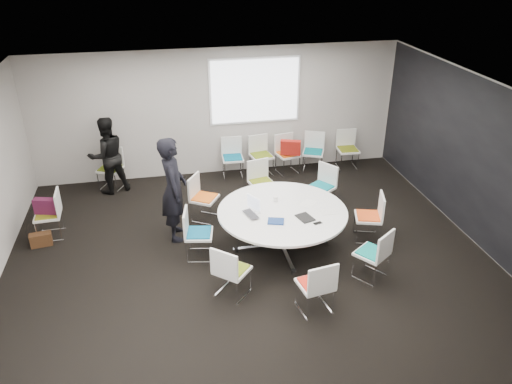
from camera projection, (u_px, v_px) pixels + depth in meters
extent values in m
cube|color=black|center=(249.00, 257.00, 8.48)|extent=(8.00, 7.00, 0.04)
cube|color=white|center=(248.00, 94.00, 7.17)|extent=(8.00, 7.00, 0.04)
cube|color=#A7A29D|center=(219.00, 112.00, 10.89)|extent=(8.00, 0.04, 2.80)
cube|color=#A7A29D|center=(317.00, 341.00, 4.76)|extent=(8.00, 0.04, 2.80)
cube|color=#A7A29D|center=(479.00, 161.00, 8.54)|extent=(0.04, 7.00, 2.80)
cube|color=black|center=(477.00, 162.00, 8.53)|extent=(0.01, 6.94, 2.74)
cube|color=silver|center=(281.00, 245.00, 8.70)|extent=(0.90, 0.90, 0.08)
cylinder|color=silver|center=(282.00, 229.00, 8.55)|extent=(0.10, 0.10, 0.65)
cylinder|color=white|center=(282.00, 211.00, 8.39)|extent=(2.19, 2.19, 0.04)
cube|color=white|center=(255.00, 91.00, 10.77)|extent=(1.90, 0.03, 1.35)
cube|color=silver|center=(367.00, 228.00, 8.86)|extent=(0.52, 0.52, 0.42)
cube|color=white|center=(368.00, 217.00, 8.76)|extent=(0.55, 0.57, 0.04)
cube|color=#D04716|center=(368.00, 216.00, 8.74)|extent=(0.48, 0.49, 0.03)
cube|color=white|center=(382.00, 206.00, 8.63)|extent=(0.17, 0.45, 0.42)
cube|color=silver|center=(320.00, 198.00, 9.87)|extent=(0.58, 0.58, 0.42)
cube|color=white|center=(321.00, 188.00, 9.77)|extent=(0.62, 0.63, 0.04)
cube|color=#0A6E7C|center=(321.00, 187.00, 9.75)|extent=(0.54, 0.54, 0.03)
cube|color=white|center=(328.00, 174.00, 9.80)|extent=(0.29, 0.40, 0.42)
cube|color=silver|center=(262.00, 194.00, 10.04)|extent=(0.50, 0.50, 0.42)
cube|color=white|center=(262.00, 184.00, 9.94)|extent=(0.54, 0.53, 0.04)
cube|color=olive|center=(262.00, 182.00, 9.92)|extent=(0.47, 0.46, 0.03)
cube|color=white|center=(258.00, 169.00, 10.00)|extent=(0.46, 0.13, 0.42)
cube|color=silver|center=(205.00, 209.00, 9.48)|extent=(0.58, 0.58, 0.42)
cube|color=white|center=(205.00, 199.00, 9.37)|extent=(0.61, 0.62, 0.04)
cube|color=orange|center=(205.00, 197.00, 9.36)|extent=(0.53, 0.54, 0.03)
cube|color=white|center=(194.00, 186.00, 9.33)|extent=(0.27, 0.41, 0.42)
cube|color=silver|center=(200.00, 246.00, 8.37)|extent=(0.49, 0.49, 0.42)
cube|color=white|center=(199.00, 234.00, 8.26)|extent=(0.52, 0.53, 0.04)
cube|color=#0B5A80|center=(199.00, 233.00, 8.25)|extent=(0.45, 0.46, 0.03)
cube|color=white|center=(186.00, 222.00, 8.15)|extent=(0.12, 0.46, 0.42)
cube|color=silver|center=(232.00, 283.00, 7.48)|extent=(0.59, 0.59, 0.42)
cube|color=white|center=(232.00, 270.00, 7.37)|extent=(0.64, 0.63, 0.04)
cube|color=#647516|center=(232.00, 268.00, 7.36)|extent=(0.55, 0.55, 0.03)
cube|color=white|center=(224.00, 265.00, 7.11)|extent=(0.37, 0.33, 0.42)
cube|color=silver|center=(314.00, 297.00, 7.17)|extent=(0.48, 0.48, 0.42)
cube|color=white|center=(315.00, 284.00, 7.07)|extent=(0.53, 0.51, 0.04)
cube|color=red|center=(315.00, 283.00, 7.05)|extent=(0.46, 0.44, 0.03)
cube|color=white|center=(323.00, 280.00, 6.79)|extent=(0.46, 0.11, 0.42)
cube|color=silver|center=(370.00, 266.00, 7.86)|extent=(0.59, 0.59, 0.42)
cube|color=white|center=(372.00, 253.00, 7.76)|extent=(0.63, 0.63, 0.04)
cube|color=#0A7E76|center=(372.00, 252.00, 7.74)|extent=(0.55, 0.54, 0.03)
cube|color=white|center=(385.00, 246.00, 7.53)|extent=(0.39, 0.30, 0.42)
cube|color=silver|center=(233.00, 168.00, 11.15)|extent=(0.44, 0.44, 0.42)
cube|color=white|center=(233.00, 159.00, 11.05)|extent=(0.48, 0.46, 0.04)
cube|color=#085E7F|center=(233.00, 157.00, 11.03)|extent=(0.42, 0.40, 0.03)
cube|color=white|center=(231.00, 145.00, 11.13)|extent=(0.46, 0.06, 0.42)
cube|color=silver|center=(261.00, 166.00, 11.27)|extent=(0.49, 0.49, 0.42)
cube|color=white|center=(262.00, 156.00, 11.16)|extent=(0.53, 0.52, 0.04)
cube|color=olive|center=(262.00, 155.00, 11.15)|extent=(0.46, 0.45, 0.03)
cube|color=white|center=(258.00, 143.00, 11.23)|extent=(0.46, 0.12, 0.42)
cube|color=silver|center=(287.00, 164.00, 11.34)|extent=(0.51, 0.51, 0.42)
cube|color=white|center=(288.00, 155.00, 11.24)|extent=(0.55, 0.53, 0.04)
cube|color=#D65B13|center=(288.00, 154.00, 11.22)|extent=(0.48, 0.46, 0.03)
cube|color=white|center=(284.00, 142.00, 11.30)|extent=(0.46, 0.14, 0.42)
cube|color=silver|center=(313.00, 162.00, 11.45)|extent=(0.55, 0.55, 0.42)
cube|color=white|center=(313.00, 153.00, 11.34)|extent=(0.59, 0.58, 0.04)
cube|color=#087079|center=(313.00, 152.00, 11.33)|extent=(0.52, 0.51, 0.03)
cube|color=white|center=(315.00, 140.00, 11.42)|extent=(0.44, 0.21, 0.42)
cube|color=silver|center=(347.00, 159.00, 11.59)|extent=(0.44, 0.44, 0.42)
cube|color=white|center=(348.00, 150.00, 11.48)|extent=(0.48, 0.47, 0.04)
cube|color=#677115|center=(348.00, 149.00, 11.47)|extent=(0.42, 0.40, 0.03)
cube|color=white|center=(346.00, 138.00, 11.56)|extent=(0.46, 0.06, 0.42)
cube|color=silver|center=(50.00, 226.00, 8.93)|extent=(0.44, 0.44, 0.42)
cube|color=white|center=(48.00, 215.00, 8.82)|extent=(0.46, 0.48, 0.04)
cube|color=olive|center=(47.00, 214.00, 8.81)|extent=(0.40, 0.41, 0.03)
cube|color=white|center=(58.00, 202.00, 8.76)|extent=(0.05, 0.46, 0.42)
cube|color=silver|center=(112.00, 179.00, 10.65)|extent=(0.56, 0.56, 0.42)
cube|color=white|center=(110.00, 169.00, 10.55)|extent=(0.60, 0.59, 0.04)
cube|color=#5B6F16|center=(110.00, 168.00, 10.53)|extent=(0.52, 0.51, 0.03)
cube|color=white|center=(113.00, 155.00, 10.62)|extent=(0.43, 0.22, 0.42)
imported|color=black|center=(173.00, 189.00, 8.60)|extent=(0.48, 0.71, 1.90)
imported|color=black|center=(107.00, 156.00, 10.24)|extent=(0.97, 0.88, 1.63)
imported|color=#333338|center=(254.00, 214.00, 8.24)|extent=(0.33, 0.41, 0.03)
cube|color=silver|center=(253.00, 203.00, 8.35)|extent=(0.17, 0.27, 0.22)
cube|color=black|center=(305.00, 218.00, 8.14)|extent=(0.30, 0.35, 0.02)
cube|color=navy|center=(276.00, 221.00, 8.04)|extent=(0.31, 0.27, 0.03)
cube|color=white|center=(308.00, 203.00, 8.59)|extent=(0.36, 0.36, 0.00)
cube|color=silver|center=(330.00, 212.00, 8.34)|extent=(0.30, 0.22, 0.00)
cylinder|color=white|center=(276.00, 199.00, 8.65)|extent=(0.08, 0.08, 0.09)
cube|color=black|center=(318.00, 223.00, 8.00)|extent=(0.15, 0.10, 0.01)
cube|color=#501532|center=(46.00, 206.00, 8.74)|extent=(0.42, 0.24, 0.28)
cube|color=#442915|center=(41.00, 240.00, 8.70)|extent=(0.38, 0.21, 0.24)
cube|color=#AA1C15|center=(291.00, 148.00, 10.94)|extent=(0.47, 0.30, 0.36)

